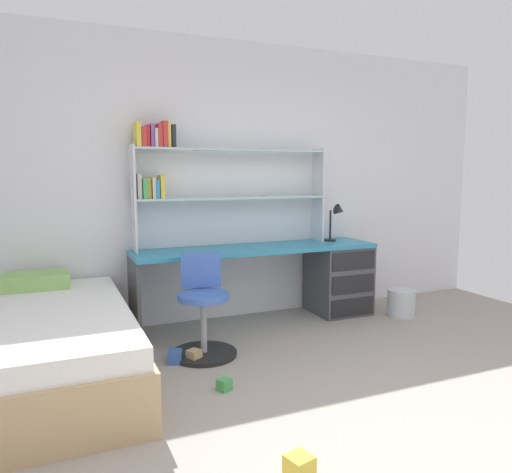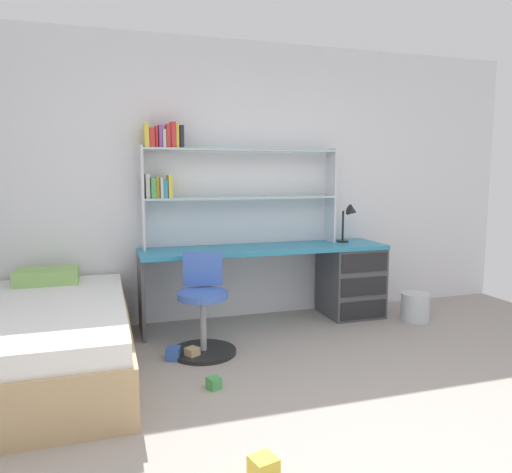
% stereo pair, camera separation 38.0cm
% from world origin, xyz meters
% --- Properties ---
extents(room_shell, '(5.91, 6.50, 2.68)m').
position_xyz_m(room_shell, '(-1.30, 1.32, 1.34)').
color(room_shell, silver).
rests_on(room_shell, ground_plane).
extents(desk, '(2.35, 0.56, 0.74)m').
position_xyz_m(desk, '(0.76, 2.45, 0.42)').
color(desk, teal).
rests_on(desk, ground_plane).
extents(bookshelf_hutch, '(1.88, 0.22, 1.14)m').
position_xyz_m(bookshelf_hutch, '(-0.37, 2.61, 1.43)').
color(bookshelf_hutch, silver).
rests_on(bookshelf_hutch, desk).
extents(desk_lamp, '(0.20, 0.17, 0.38)m').
position_xyz_m(desk_lamp, '(1.02, 2.49, 0.99)').
color(desk_lamp, black).
rests_on(desk_lamp, desk).
extents(swivel_chair, '(0.52, 0.52, 0.79)m').
position_xyz_m(swivel_chair, '(-0.61, 1.85, 0.31)').
color(swivel_chair, black).
rests_on(swivel_chair, ground_plane).
extents(bed_platform, '(1.25, 2.00, 0.63)m').
position_xyz_m(bed_platform, '(-1.81, 1.74, 0.26)').
color(bed_platform, tan).
rests_on(bed_platform, ground_plane).
extents(waste_bin, '(0.28, 0.28, 0.27)m').
position_xyz_m(waste_bin, '(1.53, 2.07, 0.14)').
color(waste_bin, silver).
rests_on(waste_bin, ground_plane).
extents(toy_block_natural_0, '(0.12, 0.12, 0.09)m').
position_xyz_m(toy_block_natural_0, '(-0.73, 1.73, 0.05)').
color(toy_block_natural_0, tan).
rests_on(toy_block_natural_0, ground_plane).
extents(toy_block_green_1, '(0.11, 0.11, 0.08)m').
position_xyz_m(toy_block_green_1, '(-0.68, 1.17, 0.04)').
color(toy_block_green_1, '#479E51').
rests_on(toy_block_green_1, ground_plane).
extents(toy_block_blue_3, '(0.13, 0.13, 0.10)m').
position_xyz_m(toy_block_blue_3, '(-0.87, 1.76, 0.05)').
color(toy_block_blue_3, '#3860B7').
rests_on(toy_block_blue_3, ground_plane).
extents(toy_block_yellow_4, '(0.14, 0.14, 0.12)m').
position_xyz_m(toy_block_yellow_4, '(-0.67, 0.14, 0.06)').
color(toy_block_yellow_4, gold).
rests_on(toy_block_yellow_4, ground_plane).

